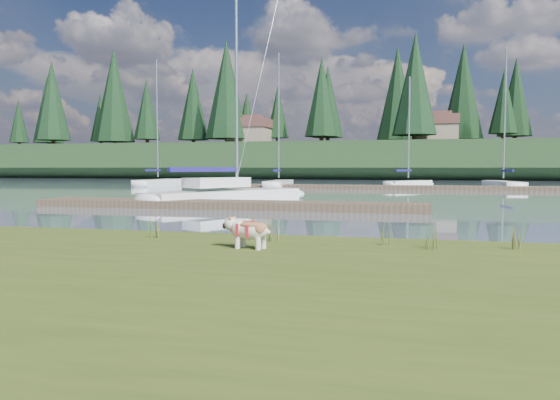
# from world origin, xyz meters

# --- Properties ---
(ground) EXTENTS (200.00, 200.00, 0.00)m
(ground) POSITION_xyz_m (0.00, 30.00, 0.00)
(ground) COLOR gray
(ground) RESTS_ON ground
(bank) EXTENTS (60.00, 9.00, 0.35)m
(bank) POSITION_xyz_m (0.00, -6.00, 0.17)
(bank) COLOR #3C4A17
(bank) RESTS_ON ground
(ridge) EXTENTS (200.00, 20.00, 5.00)m
(ridge) POSITION_xyz_m (0.00, 73.00, 2.50)
(ridge) COLOR black
(ridge) RESTS_ON ground
(bulldog) EXTENTS (0.83, 0.42, 0.49)m
(bulldog) POSITION_xyz_m (0.91, -3.34, 0.65)
(bulldog) COLOR silver
(bulldog) RESTS_ON bank
(sailboat_main) EXTENTS (6.26, 9.31, 13.71)m
(sailboat_main) POSITION_xyz_m (-4.92, 13.17, 0.42)
(sailboat_main) COLOR white
(sailboat_main) RESTS_ON ground
(dock_near) EXTENTS (16.00, 2.00, 0.30)m
(dock_near) POSITION_xyz_m (-4.00, 9.00, 0.15)
(dock_near) COLOR #4C3D2C
(dock_near) RESTS_ON ground
(dock_far) EXTENTS (26.00, 2.20, 0.30)m
(dock_far) POSITION_xyz_m (2.00, 30.00, 0.15)
(dock_far) COLOR #4C3D2C
(dock_far) RESTS_ON ground
(sailboat_bg_0) EXTENTS (1.63, 7.80, 11.31)m
(sailboat_bg_0) POSITION_xyz_m (-19.10, 33.85, 0.32)
(sailboat_bg_0) COLOR white
(sailboat_bg_0) RESTS_ON ground
(sailboat_bg_1) EXTENTS (1.99, 7.42, 11.02)m
(sailboat_bg_1) POSITION_xyz_m (-7.56, 32.29, 0.33)
(sailboat_bg_1) COLOR white
(sailboat_bg_1) RESTS_ON ground
(sailboat_bg_2) EXTENTS (4.24, 5.53, 9.09)m
(sailboat_bg_2) POSITION_xyz_m (3.08, 34.43, 0.34)
(sailboat_bg_2) COLOR white
(sailboat_bg_2) RESTS_ON ground
(sailboat_bg_3) EXTENTS (2.61, 7.64, 11.09)m
(sailboat_bg_3) POSITION_xyz_m (9.93, 34.63, 0.33)
(sailboat_bg_3) COLOR white
(sailboat_bg_3) RESTS_ON ground
(weed_0) EXTENTS (0.17, 0.14, 0.57)m
(weed_0) POSITION_xyz_m (0.62, -2.30, 0.59)
(weed_0) COLOR #475B23
(weed_0) RESTS_ON bank
(weed_1) EXTENTS (0.17, 0.14, 0.46)m
(weed_1) POSITION_xyz_m (1.06, -2.45, 0.54)
(weed_1) COLOR #475B23
(weed_1) RESTS_ON bank
(weed_2) EXTENTS (0.17, 0.14, 0.59)m
(weed_2) POSITION_xyz_m (3.74, -2.69, 0.60)
(weed_2) COLOR #475B23
(weed_2) RESTS_ON bank
(weed_3) EXTENTS (0.17, 0.14, 0.58)m
(weed_3) POSITION_xyz_m (-1.19, -2.51, 0.59)
(weed_3) COLOR #475B23
(weed_3) RESTS_ON bank
(weed_4) EXTENTS (0.17, 0.14, 0.52)m
(weed_4) POSITION_xyz_m (3.02, -2.43, 0.57)
(weed_4) COLOR #475B23
(weed_4) RESTS_ON bank
(weed_5) EXTENTS (0.17, 0.14, 0.61)m
(weed_5) POSITION_xyz_m (5.07, -2.42, 0.61)
(weed_5) COLOR #475B23
(weed_5) RESTS_ON bank
(mud_lip) EXTENTS (60.00, 0.50, 0.14)m
(mud_lip) POSITION_xyz_m (0.00, -1.60, 0.07)
(mud_lip) COLOR #33281C
(mud_lip) RESTS_ON ground
(conifer_0) EXTENTS (5.72, 5.72, 14.15)m
(conifer_0) POSITION_xyz_m (-55.00, 67.00, 12.64)
(conifer_0) COLOR #382619
(conifer_0) RESTS_ON ridge
(conifer_1) EXTENTS (4.40, 4.40, 11.30)m
(conifer_1) POSITION_xyz_m (-40.00, 71.00, 11.28)
(conifer_1) COLOR #382619
(conifer_1) RESTS_ON ridge
(conifer_2) EXTENTS (6.60, 6.60, 16.05)m
(conifer_2) POSITION_xyz_m (-25.00, 68.00, 13.54)
(conifer_2) COLOR #382619
(conifer_2) RESTS_ON ridge
(conifer_3) EXTENTS (4.84, 4.84, 12.25)m
(conifer_3) POSITION_xyz_m (-10.00, 72.00, 11.74)
(conifer_3) COLOR #382619
(conifer_3) RESTS_ON ridge
(conifer_4) EXTENTS (6.16, 6.16, 15.10)m
(conifer_4) POSITION_xyz_m (3.00, 66.00, 13.09)
(conifer_4) COLOR #382619
(conifer_4) RESTS_ON ridge
(conifer_5) EXTENTS (3.96, 3.96, 10.35)m
(conifer_5) POSITION_xyz_m (15.00, 70.00, 10.83)
(conifer_5) COLOR #382619
(conifer_5) RESTS_ON ridge
(house_0) EXTENTS (6.30, 5.30, 4.65)m
(house_0) POSITION_xyz_m (-22.00, 70.00, 7.31)
(house_0) COLOR gray
(house_0) RESTS_ON ridge
(house_1) EXTENTS (6.30, 5.30, 4.65)m
(house_1) POSITION_xyz_m (6.00, 71.00, 7.31)
(house_1) COLOR gray
(house_1) RESTS_ON ridge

